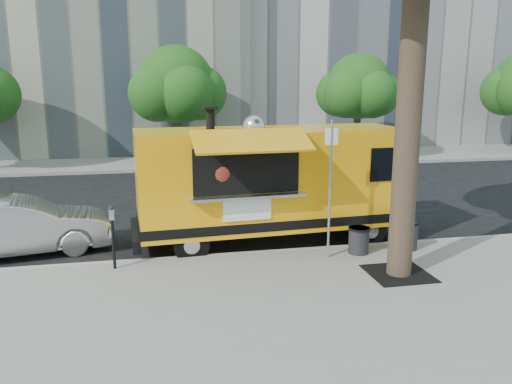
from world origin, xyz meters
TOP-DOWN VIEW (x-y plane):
  - ground at (0.00, 0.00)m, footprint 120.00×120.00m
  - sidewalk at (0.00, -4.00)m, footprint 60.00×6.00m
  - curb at (0.00, -0.93)m, footprint 60.00×0.14m
  - far_sidewalk at (0.00, 13.50)m, footprint 60.00×5.00m
  - tree_well at (2.60, -2.80)m, footprint 1.20×1.20m
  - far_tree_b at (-1.00, 12.70)m, footprint 3.60×3.60m
  - far_tree_c at (8.00, 12.40)m, footprint 3.24×3.24m
  - sign_post at (1.55, -1.55)m, footprint 0.28×0.06m
  - parking_meter at (-3.00, -1.35)m, footprint 0.11×0.11m
  - food_truck at (0.65, 0.17)m, footprint 6.88×3.44m
  - sedan at (-5.23, 0.43)m, footprint 4.26×2.16m
  - trash_bin_left at (3.50, -1.39)m, footprint 0.54×0.54m
  - trash_bin_right at (2.31, -1.45)m, footprint 0.50×0.50m

SIDE VIEW (x-z plane):
  - ground at x=0.00m, z-range 0.00..0.00m
  - sidewalk at x=0.00m, z-range 0.00..0.15m
  - curb at x=0.00m, z-range -0.01..0.15m
  - far_sidewalk at x=0.00m, z-range 0.00..0.15m
  - tree_well at x=2.60m, z-range 0.14..0.17m
  - trash_bin_right at x=2.31m, z-range 0.17..0.77m
  - trash_bin_left at x=3.50m, z-range 0.17..0.82m
  - sedan at x=-5.23m, z-range 0.00..1.34m
  - parking_meter at x=-3.00m, z-range 0.31..1.65m
  - food_truck at x=0.65m, z-range -0.10..3.24m
  - sign_post at x=1.55m, z-range 0.35..3.35m
  - far_tree_c at x=8.00m, z-range 1.11..6.32m
  - far_tree_b at x=-1.00m, z-range 1.08..6.58m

